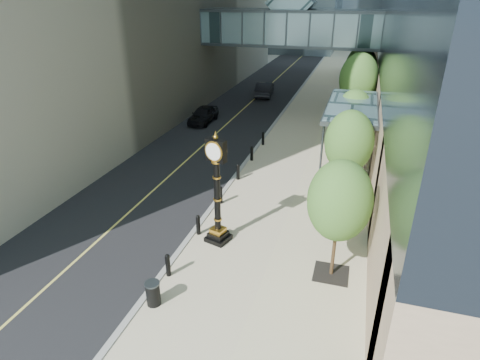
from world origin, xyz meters
name	(u,v)px	position (x,y,z in m)	size (l,w,h in m)	color
ground	(224,307)	(0.00, 0.00, 0.00)	(320.00, 320.00, 0.00)	gray
road	(273,82)	(-7.00, 40.00, 0.01)	(8.00, 180.00, 0.02)	black
sidewalk	(337,86)	(1.00, 40.00, 0.03)	(8.00, 180.00, 0.06)	#BDB191
curb	(304,84)	(-3.00, 40.00, 0.04)	(0.25, 180.00, 0.07)	gray
skywalk	(291,25)	(-3.00, 28.00, 7.71)	(17.00, 4.20, 5.80)	slate
entrance_canopy	(352,107)	(3.48, 14.00, 4.19)	(3.00, 8.00, 4.38)	#383F44
bollard_row	(230,183)	(-2.70, 9.00, 0.51)	(0.20, 16.20, 0.90)	black
street_trees	(356,97)	(3.60, 18.25, 3.84)	(3.03, 28.67, 6.23)	black
street_clock	(217,197)	(-1.63, 3.99, 2.28)	(1.20, 1.20, 5.13)	black
trash_bin	(153,294)	(-2.50, -0.64, 0.51)	(0.52, 0.52, 0.90)	black
pedestrian	(362,166)	(4.50, 12.99, 0.84)	(0.57, 0.37, 1.55)	#BDB6AD
car_near	(203,115)	(-9.10, 21.13, 0.73)	(1.67, 4.16, 1.42)	black
car_far	(265,89)	(-6.29, 32.33, 0.80)	(1.65, 4.74, 1.56)	black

